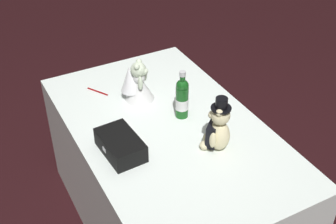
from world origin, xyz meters
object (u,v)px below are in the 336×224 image
object	(u,v)px
teddy_bear_bride	(137,82)
gift_case_black	(120,145)
teddy_bear_groom	(217,129)
champagne_bottle	(182,98)
signing_pen	(98,92)

from	to	relation	value
teddy_bear_bride	gift_case_black	xyz separation A→B (m)	(0.40, -0.28, -0.06)
teddy_bear_groom	gift_case_black	size ratio (longest dim) A/B	1.08
gift_case_black	teddy_bear_groom	bearing A→B (deg)	66.60
champagne_bottle	teddy_bear_bride	bearing A→B (deg)	-152.82
teddy_bear_groom	champagne_bottle	size ratio (longest dim) A/B	1.06
teddy_bear_groom	gift_case_black	xyz separation A→B (m)	(-0.19, -0.44, -0.07)
signing_pen	teddy_bear_bride	bearing A→B (deg)	48.01
teddy_bear_bride	champagne_bottle	world-z (taller)	champagne_bottle
teddy_bear_groom	champagne_bottle	bearing A→B (deg)	-176.36
champagne_bottle	signing_pen	xyz separation A→B (m)	(-0.44, -0.32, -0.12)
signing_pen	gift_case_black	xyz separation A→B (m)	(0.57, -0.10, 0.04)
teddy_bear_bride	champagne_bottle	distance (m)	0.31
signing_pen	gift_case_black	size ratio (longest dim) A/B	0.49
champagne_bottle	teddy_bear_groom	bearing A→B (deg)	3.64
teddy_bear_groom	teddy_bear_bride	size ratio (longest dim) A/B	1.23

